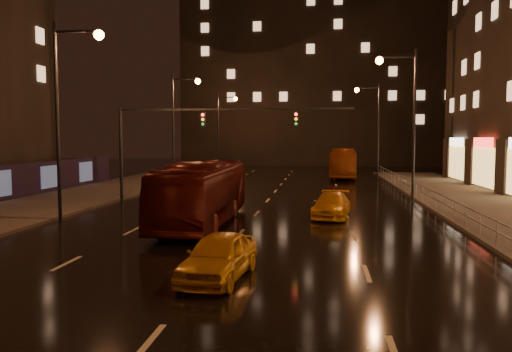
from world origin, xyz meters
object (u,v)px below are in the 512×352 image
(bus_red, at_px, (203,193))
(taxi_near, at_px, (219,256))
(taxi_far, at_px, (332,205))
(bus_curb, at_px, (343,163))

(bus_red, bearing_deg, taxi_near, -74.15)
(bus_red, xyz_separation_m, taxi_near, (2.74, -9.55, -0.85))
(taxi_near, bearing_deg, taxi_far, 80.50)
(bus_red, relative_size, taxi_near, 2.71)
(taxi_far, bearing_deg, bus_curb, 93.32)
(bus_red, relative_size, bus_curb, 0.99)
(bus_curb, distance_m, taxi_far, 27.72)
(taxi_near, bearing_deg, bus_curb, 88.95)
(bus_curb, height_order, taxi_far, bus_curb)
(bus_red, xyz_separation_m, taxi_far, (6.40, 2.95, -0.89))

